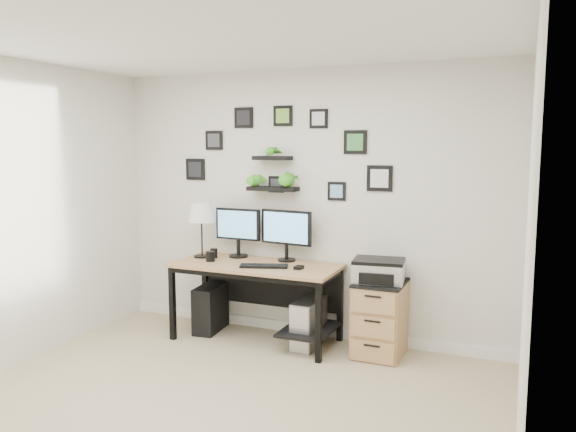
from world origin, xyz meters
The scene contains 14 objects.
room centered at (0.00, 1.98, 0.05)m, with size 4.00×4.00×4.00m.
desk centered at (-0.32, 1.67, 0.63)m, with size 1.60×0.70×0.75m.
monitor_left centered at (-0.66, 1.86, 1.04)m, with size 0.48×0.19×0.49m.
monitor_right centered at (-0.14, 1.87, 1.05)m, with size 0.54×0.19×0.50m.
keyboard centered at (-0.22, 1.53, 0.76)m, with size 0.44×0.14×0.02m, color black.
mouse centered at (0.11, 1.58, 0.76)m, with size 0.06×0.10×0.03m, color black.
table_lamp centered at (-1.00, 1.72, 1.19)m, with size 0.27×0.27×0.55m.
mug centered at (-0.82, 1.57, 0.80)m, with size 0.09×0.09×0.10m, color black.
pen_cup centered at (-0.87, 1.73, 0.80)m, with size 0.07×0.07×0.09m, color black.
pc_tower_black centered at (-0.91, 1.71, 0.23)m, with size 0.21×0.46×0.46m, color black.
pc_tower_grey centered at (0.18, 1.66, 0.22)m, with size 0.21×0.46×0.45m.
file_cabinet centered at (0.83, 1.72, 0.34)m, with size 0.43×0.53×0.67m.
printer centered at (0.82, 1.72, 0.77)m, with size 0.48×0.40×0.20m.
wall_decor centered at (-0.26, 1.93, 1.69)m, with size 2.20×0.18×0.90m.
Camera 1 is at (1.98, -3.07, 1.88)m, focal length 35.00 mm.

